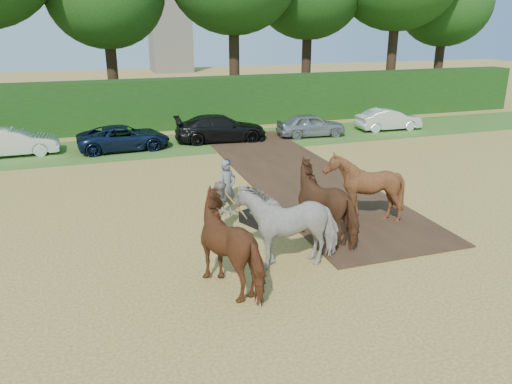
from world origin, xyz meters
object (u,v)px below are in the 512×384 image
spectator_near (221,209)px  spectator_far (227,180)px  plough_team (307,211)px  parked_cars (161,134)px

spectator_near → spectator_far: spectator_near is taller
spectator_near → plough_team: bearing=-97.6°
spectator_near → plough_team: plough_team is taller
spectator_near → parked_cars: size_ratio=0.06×
spectator_far → plough_team: 4.71m
spectator_far → parked_cars: 9.26m
spectator_near → parked_cars: 12.22m
spectator_far → parked_cars: size_ratio=0.05×
parked_cars → spectator_far: bearing=-83.0°
spectator_near → plough_team: (2.15, -1.53, 0.26)m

